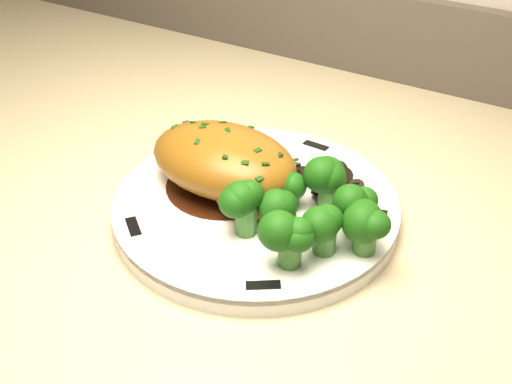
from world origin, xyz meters
The scene contains 10 objects.
plate centered at (-0.09, 1.61, 0.97)m, with size 0.29×0.29×0.02m, color white.
rim_accent_0 centered at (0.03, 1.64, 0.98)m, with size 0.03×0.01×0.00m, color black.
rim_accent_1 centered at (-0.09, 1.73, 0.98)m, with size 0.03×0.01×0.00m, color black.
rim_accent_2 centered at (-0.21, 1.65, 0.98)m, with size 0.03×0.01×0.00m, color black.
rim_accent_3 centered at (-0.17, 1.51, 0.98)m, with size 0.03×0.01×0.00m, color black.
rim_accent_4 centered at (-0.03, 1.51, 0.98)m, with size 0.03×0.01×0.00m, color black.
gravy_pool centered at (-0.13, 1.62, 0.98)m, with size 0.12×0.12×0.00m, color black.
chicken_breast centered at (-0.13, 1.61, 1.01)m, with size 0.16×0.11×0.06m.
mushroom_pile centered at (-0.06, 1.67, 0.98)m, with size 0.09×0.07×0.03m.
broccoli_florets centered at (-0.02, 1.59, 1.00)m, with size 0.14×0.12×0.05m.
Camera 1 is at (0.17, 1.16, 1.35)m, focal length 45.00 mm.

